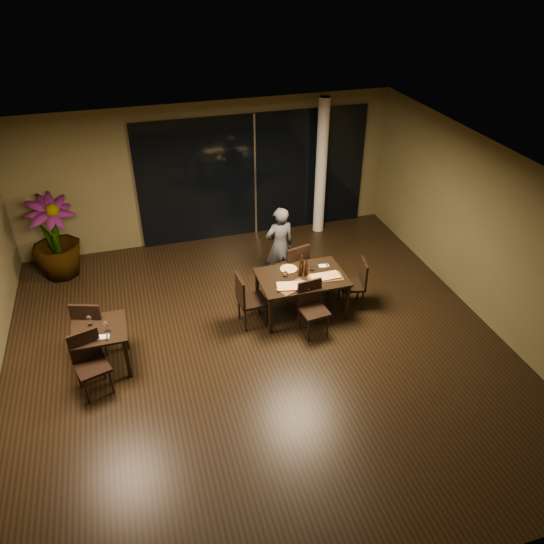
# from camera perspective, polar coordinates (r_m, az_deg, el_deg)

# --- Properties ---
(ground) EXTENTS (8.00, 8.00, 0.00)m
(ground) POSITION_cam_1_polar(r_m,az_deg,el_deg) (8.78, -1.43, -8.34)
(ground) COLOR black
(ground) RESTS_ON ground
(wall_back) EXTENTS (8.00, 0.10, 3.00)m
(wall_back) POSITION_cam_1_polar(r_m,az_deg,el_deg) (11.42, -6.94, 10.53)
(wall_back) COLOR brown
(wall_back) RESTS_ON ground
(wall_front) EXTENTS (8.00, 0.10, 3.00)m
(wall_front) POSITION_cam_1_polar(r_m,az_deg,el_deg) (5.15, 11.35, -24.21)
(wall_front) COLOR brown
(wall_front) RESTS_ON ground
(wall_right) EXTENTS (0.10, 8.00, 3.00)m
(wall_right) POSITION_cam_1_polar(r_m,az_deg,el_deg) (9.59, 22.55, 3.62)
(wall_right) COLOR brown
(wall_right) RESTS_ON ground
(ceiling) EXTENTS (8.00, 8.00, 0.04)m
(ceiling) POSITION_cam_1_polar(r_m,az_deg,el_deg) (7.17, -1.76, 10.18)
(ceiling) COLOR silver
(ceiling) RESTS_ON wall_back
(window_panel) EXTENTS (5.00, 0.06, 2.70)m
(window_panel) POSITION_cam_1_polar(r_m,az_deg,el_deg) (11.58, -1.87, 10.28)
(window_panel) COLOR black
(window_panel) RESTS_ON ground
(column) EXTENTS (0.24, 0.24, 3.00)m
(column) POSITION_cam_1_polar(r_m,az_deg,el_deg) (11.66, 5.31, 11.11)
(column) COLOR silver
(column) RESTS_ON ground
(main_table) EXTENTS (1.50, 1.00, 0.75)m
(main_table) POSITION_cam_1_polar(r_m,az_deg,el_deg) (9.22, 3.22, -0.86)
(main_table) COLOR black
(main_table) RESTS_ON ground
(side_table) EXTENTS (0.80, 0.80, 0.75)m
(side_table) POSITION_cam_1_polar(r_m,az_deg,el_deg) (8.49, -17.98, -6.49)
(side_table) COLOR black
(side_table) RESTS_ON ground
(chair_main_far) EXTENTS (0.57, 0.57, 1.02)m
(chair_main_far) POSITION_cam_1_polar(r_m,az_deg,el_deg) (9.81, 2.44, 0.70)
(chair_main_far) COLOR black
(chair_main_far) RESTS_ON ground
(chair_main_near) EXTENTS (0.48, 0.48, 0.94)m
(chair_main_near) POSITION_cam_1_polar(r_m,az_deg,el_deg) (8.89, 4.31, -3.52)
(chair_main_near) COLOR black
(chair_main_near) RESTS_ON ground
(chair_main_left) EXTENTS (0.48, 0.48, 0.98)m
(chair_main_left) POSITION_cam_1_polar(r_m,az_deg,el_deg) (8.99, -2.69, -2.81)
(chair_main_left) COLOR black
(chair_main_left) RESTS_ON ground
(chair_main_right) EXTENTS (0.51, 0.51, 0.93)m
(chair_main_right) POSITION_cam_1_polar(r_m,az_deg,el_deg) (9.57, 9.09, -1.00)
(chair_main_right) COLOR black
(chair_main_right) RESTS_ON ground
(chair_side_far) EXTENTS (0.60, 0.60, 1.02)m
(chair_side_far) POSITION_cam_1_polar(r_m,az_deg,el_deg) (8.86, -18.87, -5.26)
(chair_side_far) COLOR black
(chair_side_far) RESTS_ON ground
(chair_side_near) EXTENTS (0.56, 0.56, 0.97)m
(chair_side_near) POSITION_cam_1_polar(r_m,az_deg,el_deg) (8.23, -19.05, -8.90)
(chair_side_near) COLOR black
(chair_side_near) RESTS_ON ground
(diner) EXTENTS (0.57, 0.41, 1.56)m
(diner) POSITION_cam_1_polar(r_m,az_deg,el_deg) (10.02, 0.82, 2.87)
(diner) COLOR #313437
(diner) RESTS_ON ground
(potted_plant) EXTENTS (1.21, 1.21, 1.65)m
(potted_plant) POSITION_cam_1_polar(r_m,az_deg,el_deg) (11.01, -22.37, 3.41)
(potted_plant) COLOR #1C4D19
(potted_plant) RESTS_ON ground
(pizza_board_left) EXTENTS (0.60, 0.46, 0.01)m
(pizza_board_left) POSITION_cam_1_polar(r_m,az_deg,el_deg) (8.89, 2.25, -1.63)
(pizza_board_left) COLOR #452816
(pizza_board_left) RESTS_ON main_table
(pizza_board_right) EXTENTS (0.62, 0.35, 0.01)m
(pizza_board_right) POSITION_cam_1_polar(r_m,az_deg,el_deg) (9.17, 5.72, -0.58)
(pizza_board_right) COLOR #492F17
(pizza_board_right) RESTS_ON main_table
(oblong_pizza_left) EXTENTS (0.55, 0.34, 0.02)m
(oblong_pizza_left) POSITION_cam_1_polar(r_m,az_deg,el_deg) (8.88, 2.25, -1.54)
(oblong_pizza_left) COLOR maroon
(oblong_pizza_left) RESTS_ON pizza_board_left
(oblong_pizza_right) EXTENTS (0.49, 0.23, 0.02)m
(oblong_pizza_right) POSITION_cam_1_polar(r_m,az_deg,el_deg) (9.16, 5.72, -0.49)
(oblong_pizza_right) COLOR #680C09
(oblong_pizza_right) RESTS_ON pizza_board_right
(round_pizza) EXTENTS (0.29, 0.29, 0.01)m
(round_pizza) POSITION_cam_1_polar(r_m,az_deg,el_deg) (9.35, 1.81, 0.32)
(round_pizza) COLOR red
(round_pizza) RESTS_ON main_table
(bottle_a) EXTENTS (0.07, 0.07, 0.31)m
(bottle_a) POSITION_cam_1_polar(r_m,az_deg,el_deg) (9.12, 3.08, 0.44)
(bottle_a) COLOR black
(bottle_a) RESTS_ON main_table
(bottle_b) EXTENTS (0.07, 0.07, 0.31)m
(bottle_b) POSITION_cam_1_polar(r_m,az_deg,el_deg) (9.12, 3.72, 0.43)
(bottle_b) COLOR black
(bottle_b) RESTS_ON main_table
(bottle_c) EXTENTS (0.07, 0.07, 0.34)m
(bottle_c) POSITION_cam_1_polar(r_m,az_deg,el_deg) (9.21, 3.20, 0.89)
(bottle_c) COLOR black
(bottle_c) RESTS_ON main_table
(tumbler_left) EXTENTS (0.07, 0.07, 0.09)m
(tumbler_left) POSITION_cam_1_polar(r_m,az_deg,el_deg) (9.14, 1.47, -0.26)
(tumbler_left) COLOR white
(tumbler_left) RESTS_ON main_table
(tumbler_right) EXTENTS (0.07, 0.07, 0.09)m
(tumbler_right) POSITION_cam_1_polar(r_m,az_deg,el_deg) (9.33, 4.34, 0.42)
(tumbler_right) COLOR white
(tumbler_right) RESTS_ON main_table
(napkin_near) EXTENTS (0.20, 0.16, 0.01)m
(napkin_near) POSITION_cam_1_polar(r_m,az_deg,el_deg) (9.27, 6.54, -0.21)
(napkin_near) COLOR white
(napkin_near) RESTS_ON main_table
(napkin_far) EXTENTS (0.20, 0.13, 0.01)m
(napkin_far) POSITION_cam_1_polar(r_m,az_deg,el_deg) (9.49, 5.60, 0.67)
(napkin_far) COLOR white
(napkin_far) RESTS_ON main_table
(wine_glass_a) EXTENTS (0.07, 0.07, 0.17)m
(wine_glass_a) POSITION_cam_1_polar(r_m,az_deg,el_deg) (8.47, -19.06, -4.99)
(wine_glass_a) COLOR white
(wine_glass_a) RESTS_ON side_table
(wine_glass_b) EXTENTS (0.08, 0.08, 0.17)m
(wine_glass_b) POSITION_cam_1_polar(r_m,az_deg,el_deg) (8.27, -17.38, -5.63)
(wine_glass_b) COLOR white
(wine_glass_b) RESTS_ON side_table
(side_napkin) EXTENTS (0.19, 0.13, 0.01)m
(side_napkin) POSITION_cam_1_polar(r_m,az_deg,el_deg) (8.22, -17.72, -6.68)
(side_napkin) COLOR white
(side_napkin) RESTS_ON side_table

